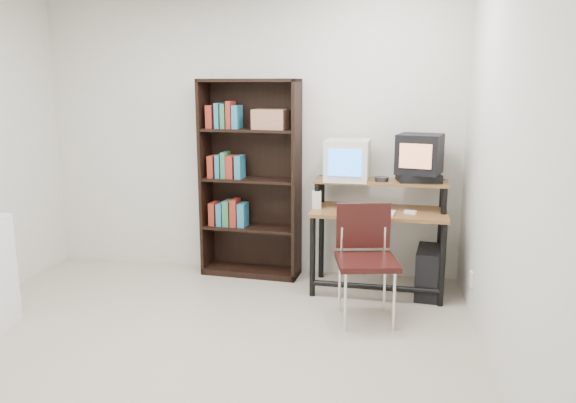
% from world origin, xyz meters
% --- Properties ---
extents(floor, '(4.00, 4.00, 0.01)m').
position_xyz_m(floor, '(0.00, 0.00, -0.01)').
color(floor, '#B8AB98').
rests_on(floor, ground).
extents(back_wall, '(4.00, 0.01, 2.60)m').
position_xyz_m(back_wall, '(0.00, 2.00, 1.30)').
color(back_wall, beige).
rests_on(back_wall, floor).
extents(right_wall, '(0.01, 4.00, 2.60)m').
position_xyz_m(right_wall, '(2.00, 0.00, 1.30)').
color(right_wall, beige).
rests_on(right_wall, floor).
extents(computer_desk, '(1.19, 0.63, 0.98)m').
position_xyz_m(computer_desk, '(1.25, 1.60, 0.68)').
color(computer_desk, brown).
rests_on(computer_desk, floor).
extents(crt_monitor, '(0.40, 0.41, 0.36)m').
position_xyz_m(crt_monitor, '(0.96, 1.71, 1.15)').
color(crt_monitor, beige).
rests_on(crt_monitor, computer_desk).
extents(vcr, '(0.40, 0.31, 0.08)m').
position_xyz_m(vcr, '(1.58, 1.68, 1.01)').
color(vcr, black).
rests_on(vcr, computer_desk).
extents(crt_tv, '(0.44, 0.43, 0.34)m').
position_xyz_m(crt_tv, '(1.58, 1.70, 1.22)').
color(crt_tv, black).
rests_on(crt_tv, vcr).
extents(cd_spindle, '(0.14, 0.14, 0.05)m').
position_xyz_m(cd_spindle, '(1.26, 1.63, 0.99)').
color(cd_spindle, '#26262B').
rests_on(cd_spindle, computer_desk).
extents(keyboard, '(0.49, 0.27, 0.03)m').
position_xyz_m(keyboard, '(1.15, 1.44, 0.74)').
color(keyboard, beige).
rests_on(keyboard, computer_desk).
extents(mousepad, '(0.26, 0.23, 0.01)m').
position_xyz_m(mousepad, '(1.53, 1.49, 0.72)').
color(mousepad, black).
rests_on(mousepad, computer_desk).
extents(mouse, '(0.11, 0.09, 0.03)m').
position_xyz_m(mouse, '(1.51, 1.50, 0.74)').
color(mouse, white).
rests_on(mouse, mousepad).
extents(desk_speaker, '(0.09, 0.08, 0.17)m').
position_xyz_m(desk_speaker, '(0.70, 1.58, 0.80)').
color(desk_speaker, beige).
rests_on(desk_speaker, computer_desk).
extents(pc_tower, '(0.26, 0.47, 0.42)m').
position_xyz_m(pc_tower, '(1.69, 1.54, 0.21)').
color(pc_tower, black).
rests_on(pc_tower, floor).
extents(school_chair, '(0.53, 0.53, 0.90)m').
position_xyz_m(school_chair, '(1.16, 0.97, 0.55)').
color(school_chair, black).
rests_on(school_chair, floor).
extents(bookshelf, '(0.95, 0.38, 1.86)m').
position_xyz_m(bookshelf, '(0.04, 1.86, 0.95)').
color(bookshelf, black).
rests_on(bookshelf, floor).
extents(wall_outlet, '(0.02, 0.08, 0.12)m').
position_xyz_m(wall_outlet, '(1.99, 1.15, 0.30)').
color(wall_outlet, beige).
rests_on(wall_outlet, right_wall).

